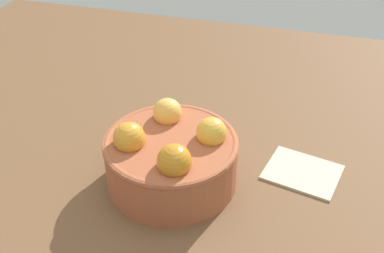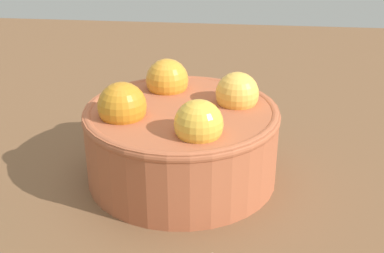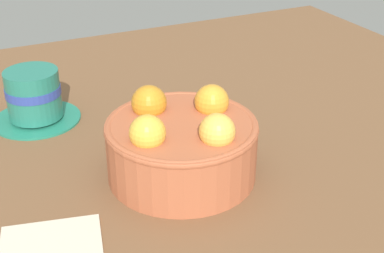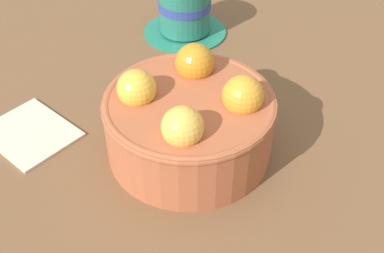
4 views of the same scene
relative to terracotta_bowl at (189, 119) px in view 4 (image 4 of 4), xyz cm
name	(u,v)px [view 4 (image 4 of 4)]	position (x,y,z in cm)	size (l,w,h in cm)	color
ground_plane	(189,161)	(0.00, 0.03, -5.84)	(111.78, 104.16, 3.52)	brown
terracotta_bowl	(189,119)	(0.00, 0.00, 0.00)	(16.94, 16.94, 9.50)	#AD5938
coffee_cup	(185,11)	(12.26, -20.84, -0.74)	(11.74, 11.74, 7.17)	#217B61
folded_napkin	(30,132)	(16.33, 6.23, -3.78)	(9.48, 7.64, 0.60)	beige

